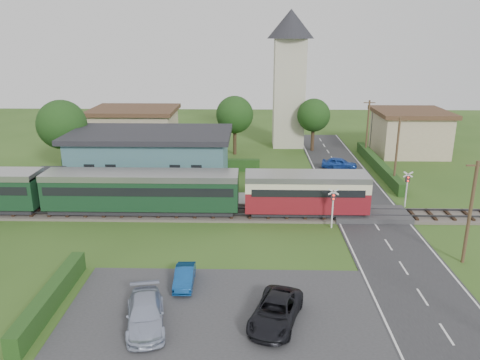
{
  "coord_description": "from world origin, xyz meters",
  "views": [
    {
      "loc": [
        0.03,
        -34.46,
        14.54
      ],
      "look_at": [
        -0.89,
        4.0,
        2.51
      ],
      "focal_mm": 35.0,
      "sensor_mm": 36.0,
      "label": 1
    }
  ],
  "objects_px": {
    "station_building": "(151,157)",
    "car_park_silver": "(145,314)",
    "crossing_signal_near": "(333,202)",
    "crossing_signal_far": "(407,184)",
    "car_on_road": "(339,163)",
    "car_park_blue": "(184,277)",
    "house_east": "(409,132)",
    "train": "(104,190)",
    "equipment_hut": "(51,183)",
    "church_tower": "(290,69)",
    "house_west": "(135,129)",
    "pedestrian_near": "(211,190)",
    "pedestrian_far": "(62,188)",
    "car_park_dark": "(276,312)"
  },
  "relations": [
    {
      "from": "station_building",
      "to": "car_park_silver",
      "type": "distance_m",
      "value": 25.16
    },
    {
      "from": "crossing_signal_near",
      "to": "crossing_signal_far",
      "type": "distance_m",
      "value": 8.65
    },
    {
      "from": "crossing_signal_near",
      "to": "car_on_road",
      "type": "xyz_separation_m",
      "value": [
        3.56,
        16.7,
        -1.43
      ]
    },
    {
      "from": "crossing_signal_near",
      "to": "car_park_blue",
      "type": "xyz_separation_m",
      "value": [
        -10.31,
        -9.09,
        -1.54
      ]
    },
    {
      "from": "house_east",
      "to": "train",
      "type": "bearing_deg",
      "value": -145.64
    },
    {
      "from": "station_building",
      "to": "train",
      "type": "height_order",
      "value": "station_building"
    },
    {
      "from": "station_building",
      "to": "equipment_hut",
      "type": "bearing_deg",
      "value": -144.08
    },
    {
      "from": "equipment_hut",
      "to": "church_tower",
      "type": "height_order",
      "value": "church_tower"
    },
    {
      "from": "house_west",
      "to": "pedestrian_near",
      "type": "distance_m",
      "value": 23.05
    },
    {
      "from": "crossing_signal_near",
      "to": "pedestrian_far",
      "type": "height_order",
      "value": "crossing_signal_near"
    },
    {
      "from": "house_east",
      "to": "car_park_silver",
      "type": "bearing_deg",
      "value": -123.95
    },
    {
      "from": "train",
      "to": "car_park_silver",
      "type": "xyz_separation_m",
      "value": [
        6.83,
        -15.65,
        -1.42
      ]
    },
    {
      "from": "equipment_hut",
      "to": "pedestrian_far",
      "type": "xyz_separation_m",
      "value": [
        1.09,
        -0.14,
        -0.41
      ]
    },
    {
      "from": "equipment_hut",
      "to": "pedestrian_near",
      "type": "height_order",
      "value": "equipment_hut"
    },
    {
      "from": "house_east",
      "to": "car_park_silver",
      "type": "distance_m",
      "value": 45.44
    },
    {
      "from": "house_west",
      "to": "car_park_dark",
      "type": "distance_m",
      "value": 41.66
    },
    {
      "from": "station_building",
      "to": "house_east",
      "type": "relative_size",
      "value": 1.82
    },
    {
      "from": "equipment_hut",
      "to": "car_park_blue",
      "type": "height_order",
      "value": "equipment_hut"
    },
    {
      "from": "equipment_hut",
      "to": "car_on_road",
      "type": "xyz_separation_m",
      "value": [
        27.96,
        11.09,
        -1.04
      ]
    },
    {
      "from": "station_building",
      "to": "pedestrian_far",
      "type": "distance_m",
      "value": 9.21
    },
    {
      "from": "house_west",
      "to": "car_park_blue",
      "type": "bearing_deg",
      "value": -72.18
    },
    {
      "from": "crossing_signal_far",
      "to": "car_park_blue",
      "type": "relative_size",
      "value": 1.03
    },
    {
      "from": "station_building",
      "to": "crossing_signal_far",
      "type": "distance_m",
      "value": 24.51
    },
    {
      "from": "pedestrian_near",
      "to": "crossing_signal_near",
      "type": "bearing_deg",
      "value": 164.05
    },
    {
      "from": "pedestrian_near",
      "to": "equipment_hut",
      "type": "bearing_deg",
      "value": 12.38
    },
    {
      "from": "house_east",
      "to": "car_on_road",
      "type": "relative_size",
      "value": 2.27
    },
    {
      "from": "church_tower",
      "to": "pedestrian_far",
      "type": "distance_m",
      "value": 32.95
    },
    {
      "from": "station_building",
      "to": "car_park_dark",
      "type": "relative_size",
      "value": 3.4
    },
    {
      "from": "church_tower",
      "to": "car_park_blue",
      "type": "height_order",
      "value": "church_tower"
    },
    {
      "from": "station_building",
      "to": "car_park_blue",
      "type": "bearing_deg",
      "value": -73.45
    },
    {
      "from": "crossing_signal_near",
      "to": "car_park_silver",
      "type": "xyz_separation_m",
      "value": [
        -11.75,
        -13.25,
        -1.38
      ]
    },
    {
      "from": "station_building",
      "to": "church_tower",
      "type": "distance_m",
      "value": 23.89
    },
    {
      "from": "house_east",
      "to": "crossing_signal_far",
      "type": "distance_m",
      "value": 20.64
    },
    {
      "from": "church_tower",
      "to": "pedestrian_near",
      "type": "distance_m",
      "value": 26.06
    },
    {
      "from": "house_west",
      "to": "house_east",
      "type": "bearing_deg",
      "value": -1.64
    },
    {
      "from": "house_west",
      "to": "pedestrian_near",
      "type": "height_order",
      "value": "house_west"
    },
    {
      "from": "train",
      "to": "car_park_blue",
      "type": "relative_size",
      "value": 13.55
    },
    {
      "from": "pedestrian_far",
      "to": "crossing_signal_far",
      "type": "bearing_deg",
      "value": -73.47
    },
    {
      "from": "pedestrian_near",
      "to": "pedestrian_far",
      "type": "distance_m",
      "value": 13.39
    },
    {
      "from": "train",
      "to": "crossing_signal_far",
      "type": "distance_m",
      "value": 25.89
    },
    {
      "from": "crossing_signal_near",
      "to": "house_east",
      "type": "bearing_deg",
      "value": 60.87
    },
    {
      "from": "train",
      "to": "car_on_road",
      "type": "relative_size",
      "value": 11.16
    },
    {
      "from": "train",
      "to": "car_park_dark",
      "type": "height_order",
      "value": "train"
    },
    {
      "from": "church_tower",
      "to": "house_east",
      "type": "distance_m",
      "value": 17.21
    },
    {
      "from": "train",
      "to": "house_east",
      "type": "relative_size",
      "value": 4.91
    },
    {
      "from": "house_east",
      "to": "crossing_signal_near",
      "type": "height_order",
      "value": "house_east"
    },
    {
      "from": "car_park_blue",
      "to": "car_park_silver",
      "type": "distance_m",
      "value": 4.4
    },
    {
      "from": "train",
      "to": "house_west",
      "type": "height_order",
      "value": "house_west"
    },
    {
      "from": "equipment_hut",
      "to": "car_park_dark",
      "type": "xyz_separation_m",
      "value": [
        19.38,
        -18.45,
        -1.01
      ]
    },
    {
      "from": "equipment_hut",
      "to": "car_on_road",
      "type": "distance_m",
      "value": 30.1
    }
  ]
}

